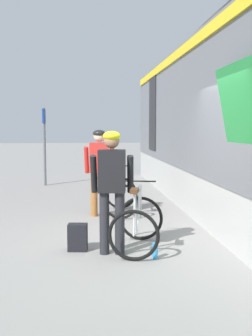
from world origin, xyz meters
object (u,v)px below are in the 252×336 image
object	(u,v)px
platform_sign_post	(44,133)
cyclist_near_in_red	(99,165)
cyclist_far_in_dark	(112,181)
water_bottle_near_the_bikes	(155,251)
bicycle_near_black	(121,195)
backpack_on_platform	(78,237)
bicycle_far_silver	(137,223)

from	to	relation	value
platform_sign_post	cyclist_near_in_red	bearing A→B (deg)	-71.19
cyclist_near_in_red	cyclist_far_in_dark	xyz separation A→B (m)	(0.09, -2.46, 0.00)
cyclist_far_in_dark	water_bottle_near_the_bikes	bearing A→B (deg)	-25.13
cyclist_near_in_red	bicycle_near_black	distance (m)	0.81
backpack_on_platform	platform_sign_post	distance (m)	6.99
cyclist_near_in_red	cyclist_far_in_dark	size ratio (longest dim) A/B	1.00
cyclist_near_in_red	bicycle_far_silver	size ratio (longest dim) A/B	1.46
cyclist_far_in_dark	backpack_on_platform	size ratio (longest dim) A/B	4.40
platform_sign_post	bicycle_near_black	bearing A→B (deg)	-65.33
water_bottle_near_the_bikes	bicycle_far_silver	bearing A→B (deg)	114.16
water_bottle_near_the_bikes	backpack_on_platform	bearing A→B (deg)	156.19
bicycle_near_black	bicycle_far_silver	world-z (taller)	same
cyclist_near_in_red	bicycle_near_black	xyz separation A→B (m)	(0.45, 0.18, -0.65)
cyclist_far_in_dark	bicycle_far_silver	world-z (taller)	cyclist_far_in_dark
cyclist_far_in_dark	water_bottle_near_the_bikes	size ratio (longest dim) A/B	7.89
bicycle_near_black	cyclist_near_in_red	bearing A→B (deg)	-158.59
bicycle_near_black	water_bottle_near_the_bikes	distance (m)	2.93
bicycle_far_silver	platform_sign_post	world-z (taller)	platform_sign_post
bicycle_far_silver	water_bottle_near_the_bikes	size ratio (longest dim) A/B	5.40
bicycle_near_black	water_bottle_near_the_bikes	bearing A→B (deg)	-85.85
cyclist_near_in_red	bicycle_far_silver	bearing A→B (deg)	-78.41
bicycle_near_black	bicycle_far_silver	size ratio (longest dim) A/B	0.94
backpack_on_platform	water_bottle_near_the_bikes	distance (m)	1.17
cyclist_far_in_dark	bicycle_near_black	distance (m)	2.74
cyclist_near_in_red	platform_sign_post	bearing A→B (deg)	108.81
cyclist_near_in_red	platform_sign_post	distance (m)	4.78
cyclist_far_in_dark	bicycle_near_black	size ratio (longest dim) A/B	1.56
bicycle_near_black	bicycle_far_silver	bearing A→B (deg)	-89.50
cyclist_far_in_dark	platform_sign_post	xyz separation A→B (m)	(-1.62, 6.95, 0.57)
cyclist_near_in_red	bicycle_near_black	bearing A→B (deg)	21.41
bicycle_near_black	backpack_on_platform	distance (m)	2.59
backpack_on_platform	platform_sign_post	world-z (taller)	platform_sign_post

